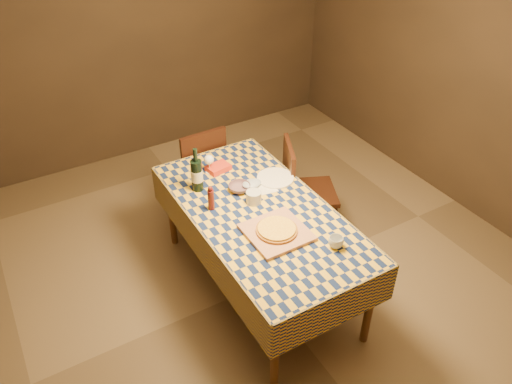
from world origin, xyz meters
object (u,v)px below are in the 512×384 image
at_px(pizza, 277,229).
at_px(white_plate, 275,178).
at_px(bowl, 240,188).
at_px(wine_bottle, 197,175).
at_px(dining_table, 259,219).
at_px(cutting_board, 277,232).
at_px(chair_right, 301,186).
at_px(chair_far, 200,167).

xyz_separation_m(pizza, white_plate, (0.34, 0.55, -0.03)).
relative_size(bowl, wine_bottle, 0.47).
relative_size(dining_table, wine_bottle, 5.22).
xyz_separation_m(cutting_board, pizza, (0.00, 0.00, 0.03)).
bearing_deg(white_plate, chair_right, 16.22).
height_order(dining_table, cutting_board, cutting_board).
height_order(dining_table, wine_bottle, wine_bottle).
distance_m(white_plate, chair_far, 0.89).
relative_size(dining_table, bowl, 11.12).
height_order(wine_bottle, white_plate, wine_bottle).
bearing_deg(cutting_board, dining_table, 83.58).
bearing_deg(dining_table, wine_bottle, 120.50).
relative_size(pizza, bowl, 2.18).
distance_m(pizza, chair_far, 1.38).
distance_m(wine_bottle, chair_right, 0.98).
height_order(white_plate, chair_far, chair_far).
xyz_separation_m(dining_table, pizza, (-0.03, -0.28, 0.11)).
bearing_deg(pizza, dining_table, 83.58).
bearing_deg(chair_far, wine_bottle, -114.76).
xyz_separation_m(pizza, bowl, (0.02, 0.56, -0.01)).
xyz_separation_m(cutting_board, chair_right, (0.67, 0.65, -0.26)).
bearing_deg(wine_bottle, bowl, -33.77).
xyz_separation_m(cutting_board, white_plate, (0.34, 0.55, -0.00)).
xyz_separation_m(white_plate, chair_far, (-0.29, 0.80, -0.26)).
height_order(bowl, chair_right, chair_right).
height_order(cutting_board, wine_bottle, wine_bottle).
distance_m(white_plate, chair_right, 0.43).
bearing_deg(chair_far, dining_table, -90.84).
relative_size(chair_far, chair_right, 1.00).
distance_m(pizza, chair_right, 0.97).
xyz_separation_m(chair_far, chair_right, (0.62, -0.71, 0.00)).
height_order(dining_table, white_plate, white_plate).
bearing_deg(dining_table, pizza, -96.42).
relative_size(dining_table, chair_right, 1.98).
height_order(pizza, wine_bottle, wine_bottle).
bearing_deg(chair_right, wine_bottle, 174.54).
bearing_deg(wine_bottle, pizza, -72.03).
height_order(cutting_board, chair_right, chair_right).
bearing_deg(pizza, chair_far, 88.01).
bearing_deg(white_plate, dining_table, -137.99).
bearing_deg(chair_right, white_plate, -163.78).
distance_m(cutting_board, white_plate, 0.65).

